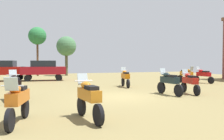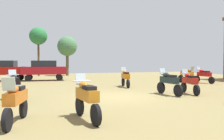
# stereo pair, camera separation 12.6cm
# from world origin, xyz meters

# --- Properties ---
(ground_plane) EXTENTS (44.00, 52.00, 0.02)m
(ground_plane) POSITION_xyz_m (0.00, 0.00, 0.01)
(ground_plane) COLOR olive
(motorcycle_1) EXTENTS (0.63, 2.21, 1.49)m
(motorcycle_1) POSITION_xyz_m (-2.82, -4.33, 0.75)
(motorcycle_1) COLOR black
(motorcycle_1) RESTS_ON ground
(motorcycle_3) EXTENTS (0.62, 2.23, 1.51)m
(motorcycle_3) POSITION_xyz_m (2.90, -0.20, 0.76)
(motorcycle_3) COLOR black
(motorcycle_3) RESTS_ON ground
(motorcycle_4) EXTENTS (0.72, 2.20, 1.44)m
(motorcycle_4) POSITION_xyz_m (4.33, -0.18, 0.73)
(motorcycle_4) COLOR black
(motorcycle_4) RESTS_ON ground
(motorcycle_5) EXTENTS (0.73, 2.24, 1.49)m
(motorcycle_5) POSITION_xyz_m (-5.29, 0.42, 0.76)
(motorcycle_5) COLOR black
(motorcycle_5) RESTS_ON ground
(motorcycle_6) EXTENTS (0.76, 2.25, 1.48)m
(motorcycle_6) POSITION_xyz_m (-4.96, -4.14, 0.75)
(motorcycle_6) COLOR black
(motorcycle_6) RESTS_ON ground
(motorcycle_7) EXTENTS (0.66, 2.18, 1.47)m
(motorcycle_7) POSITION_xyz_m (2.16, 4.52, 0.74)
(motorcycle_7) COLOR black
(motorcycle_7) RESTS_ON ground
(motorcycle_9) EXTENTS (0.67, 2.14, 1.50)m
(motorcycle_9) POSITION_xyz_m (8.64, 5.83, 0.75)
(motorcycle_9) COLOR black
(motorcycle_9) RESTS_ON ground
(motorcycle_10) EXTENTS (0.66, 2.19, 1.44)m
(motorcycle_10) POSITION_xyz_m (9.92, 5.19, 0.73)
(motorcycle_10) COLOR black
(motorcycle_10) RESTS_ON ground
(car_2) EXTENTS (4.42, 2.11, 2.00)m
(car_2) POSITION_xyz_m (-3.29, 12.60, 1.19)
(car_2) COLOR black
(car_2) RESTS_ON ground
(car_3) EXTENTS (4.57, 2.60, 2.00)m
(car_3) POSITION_xyz_m (-7.11, 13.31, 1.19)
(car_3) COLOR black
(car_3) RESTS_ON ground
(tree_2) EXTENTS (2.31, 2.31, 6.42)m
(tree_2) POSITION_xyz_m (-3.58, 20.68, 5.21)
(tree_2) COLOR brown
(tree_2) RESTS_ON ground
(tree_5) EXTENTS (2.65, 2.65, 5.30)m
(tree_5) POSITION_xyz_m (0.12, 20.29, 3.93)
(tree_5) COLOR #4F4B33
(tree_5) RESTS_ON ground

